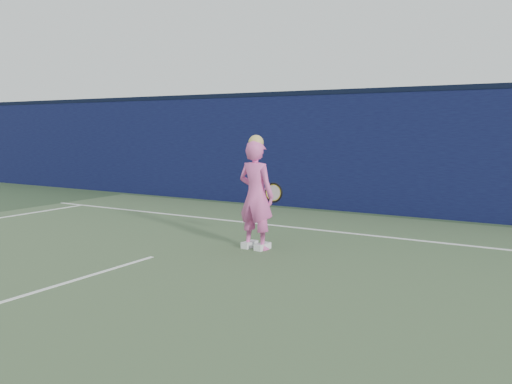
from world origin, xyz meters
The scene contains 6 objects.
ground centered at (0.00, 0.00, 0.00)m, with size 80.00×80.00×0.00m, color #2B4228.
backstop_wall centered at (0.00, 6.50, 1.25)m, with size 24.00×0.40×2.50m, color black.
wall_cap centered at (0.00, 6.50, 2.55)m, with size 24.00×0.42×0.10m, color black.
player centered at (0.96, 2.20, 0.81)m, with size 0.62×0.44×1.69m.
racket centered at (1.00, 2.61, 0.80)m, with size 0.57×0.17×0.31m.
court_lines centered at (0.00, -0.33, 0.01)m, with size 11.00×12.04×0.01m.
Camera 1 is at (5.00, -4.56, 1.79)m, focal length 38.00 mm.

